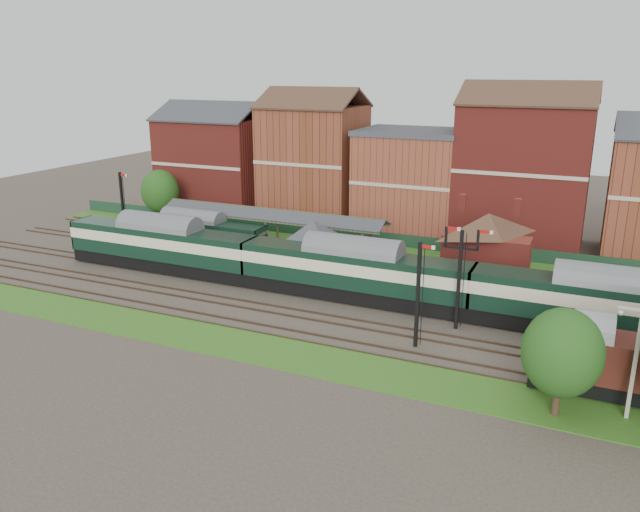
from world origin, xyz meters
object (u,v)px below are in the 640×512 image
at_px(goods_van_a, 589,357).
at_px(signal_box, 313,249).
at_px(semaphore_bracket, 460,273).
at_px(dmu_train, 353,270).
at_px(platform_railcar, 194,232).

bearing_deg(goods_van_a, signal_box, 153.60).
distance_m(semaphore_bracket, dmu_train, 10.22).
bearing_deg(dmu_train, signal_box, 148.53).
relative_size(signal_box, semaphore_bracket, 0.73).
bearing_deg(dmu_train, platform_railcar, 163.04).
xyz_separation_m(signal_box, dmu_train, (5.31, -3.25, -0.44)).
bearing_deg(signal_box, dmu_train, -31.47).
height_order(dmu_train, goods_van_a, dmu_train).
distance_m(signal_box, dmu_train, 6.24).
height_order(platform_railcar, goods_van_a, goods_van_a).
bearing_deg(dmu_train, goods_van_a, -24.93).
height_order(signal_box, dmu_train, signal_box).
xyz_separation_m(dmu_train, goods_van_a, (19.36, -9.00, -0.41)).
distance_m(signal_box, goods_van_a, 27.56).
distance_m(signal_box, semaphore_bracket, 16.16).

